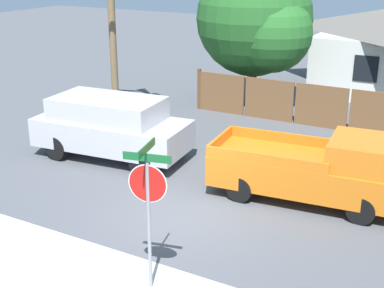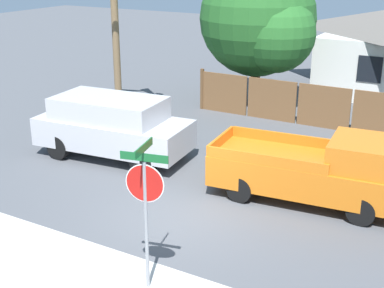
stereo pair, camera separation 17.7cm
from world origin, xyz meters
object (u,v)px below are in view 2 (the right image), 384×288
at_px(red_suv, 112,125).
at_px(stop_sign, 145,193).
at_px(orange_pickup, 316,170).
at_px(oak_tree, 262,21).
at_px(palm_tree, 114,1).

bearing_deg(red_suv, stop_sign, -52.65).
bearing_deg(stop_sign, orange_pickup, 60.07).
distance_m(oak_tree, palm_tree, 6.01).
relative_size(oak_tree, orange_pickup, 1.18).
xyz_separation_m(oak_tree, orange_pickup, (4.98, -8.00, -2.62)).
relative_size(palm_tree, stop_sign, 1.73).
xyz_separation_m(oak_tree, red_suv, (-1.58, -8.02, -2.45)).
bearing_deg(orange_pickup, palm_tree, 151.59).
height_order(oak_tree, stop_sign, oak_tree).
distance_m(red_suv, orange_pickup, 6.56).
relative_size(orange_pickup, stop_sign, 1.71).
distance_m(orange_pickup, stop_sign, 5.70).
relative_size(palm_tree, red_suv, 1.02).
height_order(palm_tree, red_suv, palm_tree).
bearing_deg(oak_tree, orange_pickup, -58.09).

